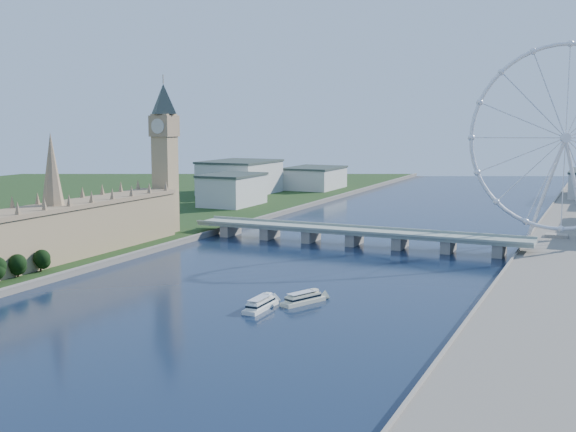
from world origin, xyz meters
The scene contains 7 objects.
parliament_range centered at (-128.00, 170.00, 18.48)m, with size 24.00×200.00×70.00m.
big_ben centered at (-128.00, 278.00, 66.57)m, with size 20.02×20.02×110.00m.
westminster_bridge centered at (0.00, 300.00, 6.63)m, with size 220.00×22.00×9.50m.
london_eye centered at (119.98, 355.08, 67.52)m, with size 113.60×39.12×124.30m.
city_skyline centered at (39.22, 560.08, 16.96)m, with size 505.00×280.00×32.00m.
tour_boat_near centered at (15.31, 134.69, 0.00)m, with size 6.57×25.92×5.69m, color silver, non-canonical shape.
tour_boat_far centered at (27.89, 151.09, 0.00)m, with size 6.40×25.29×5.54m, color beige, non-canonical shape.
Camera 1 is at (148.48, -131.70, 80.70)m, focal length 45.00 mm.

